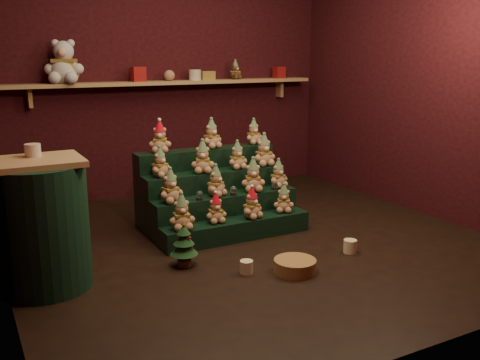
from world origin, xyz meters
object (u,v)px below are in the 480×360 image
side_table (41,225)px  mug_right (350,246)px  snow_globe_a (200,195)px  mug_left (246,267)px  riser_tier_front (237,229)px  snow_globe_b (233,191)px  snow_globe_c (275,186)px  brown_bear (235,70)px  white_bear (64,56)px  mini_christmas_tree (184,244)px  wicker_basket (295,266)px

side_table → mug_right: 2.43m
snow_globe_a → mug_left: 0.94m
riser_tier_front → side_table: (-1.67, -0.24, 0.37)m
snow_globe_b → snow_globe_c: snow_globe_b is taller
snow_globe_c → side_table: side_table is taller
brown_bear → white_bear: bearing=160.2°
mug_left → mini_christmas_tree: bearing=135.0°
side_table → mini_christmas_tree: bearing=-6.6°
snow_globe_b → mug_right: bearing=-55.4°
side_table → riser_tier_front: bearing=8.1°
snow_globe_a → mug_left: snow_globe_a is taller
snow_globe_b → mug_left: size_ratio=0.86×
side_table → brown_bear: brown_bear is taller
snow_globe_a → mini_christmas_tree: (-0.37, -0.52, -0.22)m
snow_globe_c → brown_bear: brown_bear is taller
mini_christmas_tree → mug_left: size_ratio=3.70×
snow_globe_a → brown_bear: size_ratio=0.38×
snow_globe_b → side_table: bearing=-166.8°
wicker_basket → brown_bear: size_ratio=1.45×
riser_tier_front → white_bear: (-1.07, 1.72, 1.51)m
snow_globe_a → mini_christmas_tree: size_ratio=0.23×
snow_globe_b → mini_christmas_tree: 0.90m
side_table → wicker_basket: side_table is taller
snow_globe_c → snow_globe_a: bearing=180.0°
snow_globe_a → wicker_basket: bearing=-72.4°
mug_left → wicker_basket: (0.33, -0.16, 0.00)m
mini_christmas_tree → side_table: bearing=173.6°
snow_globe_a → mug_right: (0.96, -0.91, -0.35)m
riser_tier_front → wicker_basket: size_ratio=4.34×
mini_christmas_tree → mug_left: mini_christmas_tree is taller
snow_globe_b → mug_left: snow_globe_b is taller
mug_right → brown_bear: (0.22, 2.47, 1.38)m
snow_globe_a → snow_globe_b: 0.34m
mug_right → white_bear: 3.39m
snow_globe_c → side_table: 2.19m
side_table → mug_left: 1.51m
white_bear → snow_globe_b: bearing=-32.3°
snow_globe_a → snow_globe_c: snow_globe_a is taller
brown_bear → side_table: bearing=-162.3°
mini_christmas_tree → snow_globe_b: bearing=36.4°
mug_right → riser_tier_front: bearing=132.0°
snow_globe_b → snow_globe_a: bearing=180.0°
mug_right → mini_christmas_tree: bearing=163.7°
white_bear → mug_right: bearing=-32.7°
mug_right → white_bear: white_bear is taller
riser_tier_front → mug_left: riser_tier_front is taller
mug_left → white_bear: 2.99m
riser_tier_front → snow_globe_a: 0.45m
snow_globe_b → mini_christmas_tree: (-0.70, -0.52, -0.22)m
snow_globe_b → white_bear: white_bear is taller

